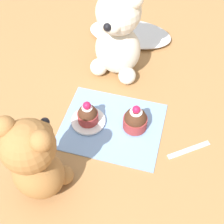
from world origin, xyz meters
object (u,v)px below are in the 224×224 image
teddy_bear_cream (117,35)px  teaspoon (189,150)px  cupcake_near_tan_bear (88,114)px  cupcake_near_cream_bear (135,120)px  saucer_plate (88,121)px  teddy_bear_tan (35,160)px

teddy_bear_cream → teaspoon: 0.34m
teddy_bear_cream → cupcake_near_tan_bear: teddy_bear_cream is taller
teddy_bear_cream → cupcake_near_cream_bear: size_ratio=3.37×
cupcake_near_tan_bear → teddy_bear_cream: bearing=84.3°
teddy_bear_cream → saucer_plate: size_ratio=2.96×
teddy_bear_tan → cupcake_near_cream_bear: size_ratio=2.95×
teddy_bear_tan → saucer_plate: size_ratio=2.59×
teddy_bear_tan → cupcake_near_tan_bear: teddy_bear_tan is taller
saucer_plate → teaspoon: bearing=-3.3°
saucer_plate → teaspoon: saucer_plate is taller
teddy_bear_tan → cupcake_near_tan_bear: size_ratio=3.32×
cupcake_near_cream_bear → cupcake_near_tan_bear: bearing=-172.3°
saucer_plate → teaspoon: size_ratio=0.78×
teddy_bear_tan → cupcake_near_tan_bear: bearing=-94.1°
saucer_plate → cupcake_near_tan_bear: 0.03m
cupcake_near_tan_bear → teddy_bear_tan: bearing=-102.3°
cupcake_near_cream_bear → saucer_plate: size_ratio=0.88×
teddy_bear_cream → cupcake_near_cream_bear: teddy_bear_cream is taller
cupcake_near_cream_bear → teaspoon: 0.14m
saucer_plate → cupcake_near_cream_bear: bearing=7.7°
cupcake_near_tan_bear → teaspoon: bearing=-3.3°
saucer_plate → teddy_bear_tan: bearing=-102.3°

